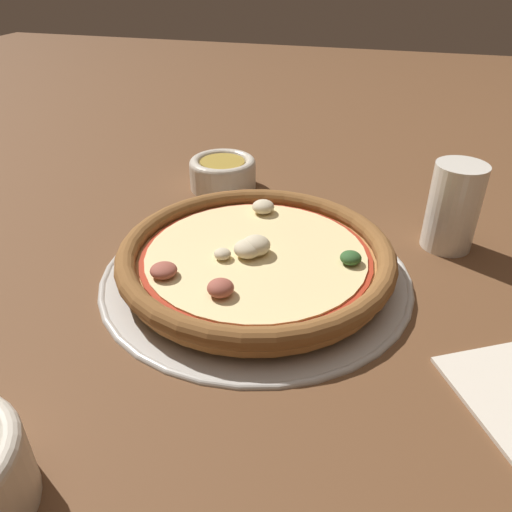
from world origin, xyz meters
name	(u,v)px	position (x,y,z in m)	size (l,w,h in m)	color
ground_plane	(256,275)	(0.00, 0.00, 0.00)	(3.00, 3.00, 0.00)	brown
pizza_tray	(256,272)	(0.00, 0.00, 0.00)	(0.35, 0.35, 0.01)	#B7B2A8
pizza	(256,256)	(0.00, 0.00, 0.03)	(0.31, 0.31, 0.04)	#BC7F42
bowl_near	(223,172)	(0.22, 0.12, 0.03)	(0.10, 0.10, 0.05)	beige
drinking_cup	(453,207)	(0.13, -0.21, 0.05)	(0.06, 0.06, 0.11)	silver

